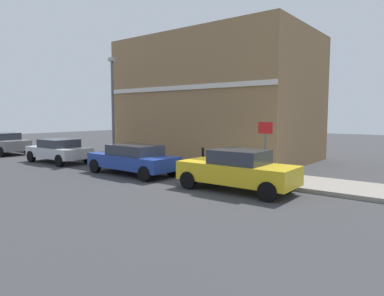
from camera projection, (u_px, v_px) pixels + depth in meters
name	position (u px, v px, depth m)	size (l,w,h in m)	color
ground	(197.00, 181.00, 14.15)	(80.00, 80.00, 0.00)	#38383A
sidewalk	(132.00, 162.00, 19.32)	(2.58, 30.00, 0.15)	gray
corner_building	(217.00, 100.00, 21.31)	(7.27, 11.16, 7.22)	olive
car_yellow	(237.00, 170.00, 12.24)	(1.84, 4.25, 1.47)	gold
car_blue	(133.00, 159.00, 15.58)	(1.93, 4.52, 1.36)	navy
car_silver	(59.00, 150.00, 19.45)	(1.92, 4.03, 1.33)	#B7B7BC
car_grey	(4.00, 143.00, 23.64)	(1.96, 4.11, 1.45)	slate
utility_cabinet	(234.00, 161.00, 14.97)	(0.46, 0.61, 1.15)	#1E4C28
bollard_near_cabinet	(203.00, 158.00, 16.11)	(0.14, 0.14, 1.04)	black
bollard_far_kerb	(164.00, 157.00, 16.36)	(0.14, 0.14, 1.04)	black
street_sign	(265.00, 142.00, 13.17)	(0.08, 0.60, 2.30)	#59595B
lamppost	(113.00, 104.00, 19.53)	(0.20, 0.44, 5.72)	#59595B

